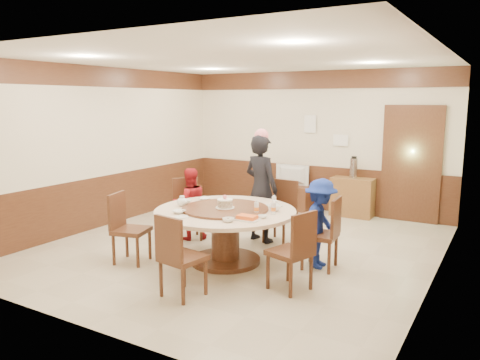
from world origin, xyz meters
The scene contains 31 objects.
room centered at (0.01, 0.01, 1.08)m, with size 6.00×6.04×2.84m.
banquet_table centered at (0.16, -0.69, 0.53)m, with size 1.93×1.93×0.78m.
chair_0 centered at (1.38, -0.24, 0.30)m, with size 0.48×0.48×0.97m.
chair_1 centered at (0.39, 0.58, 0.30)m, with size 0.47×0.48×0.97m.
chair_2 centered at (-0.98, -0.03, 0.30)m, with size 0.62×0.62×0.97m.
chair_3 centered at (-0.99, -1.34, 0.30)m, with size 0.54×0.54×0.97m.
chair_4 centered at (0.34, -1.91, 0.30)m, with size 0.50×0.51×0.97m.
chair_5 centered at (1.34, -1.11, 0.30)m, with size 0.56×0.55×0.97m.
person_standing centered at (0.11, 0.46, 0.85)m, with size 0.62×0.41×1.70m, color black.
person_red centered at (-0.93, -0.03, 0.58)m, with size 0.56×0.44×1.16m, color maroon.
person_blue centered at (1.35, -0.21, 0.60)m, with size 0.78×0.45×1.21m, color navy.
birthday_cake centered at (0.17, -0.71, 0.84)m, with size 0.26×0.26×0.18m.
teapot_left centered at (-0.48, -0.81, 0.81)m, with size 0.17×0.15×0.13m, color white.
teapot_right centered at (0.78, -0.43, 0.81)m, with size 0.17×0.15×0.13m, color white.
bowl_0 centered at (-0.42, -0.34, 0.77)m, with size 0.17×0.17×0.04m, color white.
bowl_1 centered at (0.54, -1.22, 0.77)m, with size 0.15×0.15×0.05m, color white.
bowl_2 centered at (-0.25, -1.18, 0.77)m, with size 0.17×0.17×0.04m, color white.
bowl_3 centered at (0.81, -0.85, 0.77)m, with size 0.12×0.12×0.04m, color white.
bowl_4 centered at (-0.57, -0.62, 0.77)m, with size 0.17×0.17×0.04m, color white.
saucer_near centered at (-0.09, -1.34, 0.76)m, with size 0.18×0.18×0.01m, color white.
saucer_far centered at (0.61, -0.19, 0.76)m, with size 0.18×0.18×0.01m, color white.
shrimp_platter centered at (0.70, -1.04, 0.78)m, with size 0.30×0.20×0.06m.
bottle_0 centered at (0.65, -0.70, 0.83)m, with size 0.06×0.06×0.16m, color white.
bottle_1 centered at (0.85, -0.60, 0.83)m, with size 0.06×0.06×0.16m, color white.
bottle_2 centered at (0.69, -0.27, 0.83)m, with size 0.06×0.06×0.16m, color white.
tv_stand centered at (-0.41, 2.75, 0.25)m, with size 0.85×0.45×0.50m, color #4A2717.
television centered at (-0.41, 2.75, 0.71)m, with size 0.72×0.09×0.42m, color #959598.
side_cabinet centered at (0.88, 2.78, 0.38)m, with size 0.80×0.40×0.75m, color brown.
thermos centered at (0.88, 2.78, 0.94)m, with size 0.15×0.15×0.38m, color silver.
notice_left centered at (-0.10, 2.96, 1.75)m, with size 0.25×0.00×0.35m, color white.
notice_right centered at (0.55, 2.96, 1.45)m, with size 0.30×0.00×0.22m, color white.
Camera 1 is at (3.47, -5.95, 2.22)m, focal length 35.00 mm.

